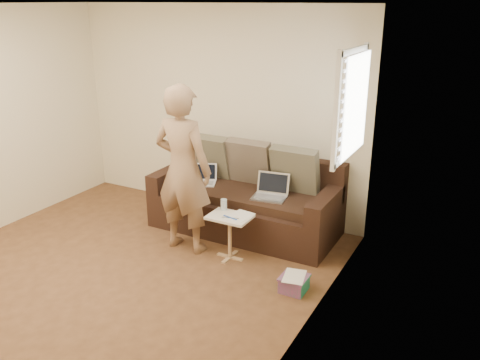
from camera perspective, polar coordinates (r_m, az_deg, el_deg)
The scene contains 17 objects.
floor at distance 5.24m, azimuth -15.43°, elevation -11.28°, with size 4.50×4.50×0.00m, color #50331D.
ceiling at distance 4.52m, azimuth -18.55°, elevation 18.34°, with size 4.50×4.50×0.00m, color white.
wall_back at distance 6.44m, azimuth -2.73°, elevation 7.77°, with size 4.00×4.00×0.00m, color beige.
wall_right at distance 3.65m, azimuth 6.27°, elevation -1.88°, with size 4.50×4.50×0.00m, color beige.
window_blinds at distance 4.92m, azimuth 12.58°, elevation 8.32°, with size 0.12×0.88×1.08m, color white, non-canonical shape.
sofa at distance 5.99m, azimuth 0.55°, elevation -1.92°, with size 2.20×0.95×0.85m, color black, non-canonical shape.
pillow_left at distance 6.31m, azimuth -3.46°, elevation 2.70°, with size 0.55×0.14×0.55m, color brown, non-canonical shape.
pillow_mid at distance 6.07m, azimuth 1.12°, elevation 2.05°, with size 0.55×0.14×0.55m, color brown, non-canonical shape.
pillow_right at distance 5.81m, azimuth 6.24°, elevation 1.10°, with size 0.55×0.14×0.55m, color brown, non-canonical shape.
laptop_silver at distance 5.70m, azimuth 3.28°, elevation -2.09°, with size 0.37×0.27×0.25m, color #B7BABC, non-canonical shape.
laptop_white at distance 6.14m, azimuth -4.29°, elevation -0.45°, with size 0.32×0.23×0.23m, color white, non-canonical shape.
person at distance 5.41m, azimuth -6.46°, elevation 1.19°, with size 0.68×0.46×1.85m, color #8A6C4B.
side_table at distance 5.41m, azimuth -1.16°, elevation -6.47°, with size 0.45×0.31×0.49m, color silver, non-canonical shape.
drinking_glass at distance 5.43m, azimuth -1.84°, elevation -2.79°, with size 0.07×0.07×0.12m, color silver, non-canonical shape.
scissors at distance 5.24m, azimuth -1.11°, elevation -4.29°, with size 0.18×0.10×0.02m, color silver, non-canonical shape.
paper_on_table at distance 5.29m, azimuth -0.06°, elevation -4.09°, with size 0.21×0.30×0.00m, color white, non-canonical shape.
striped_box at distance 4.94m, azimuth 6.13°, elevation -11.55°, with size 0.25×0.25×0.16m, color #C81E8A, non-canonical shape.
Camera 1 is at (3.24, -3.16, 2.64)m, focal length 37.72 mm.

